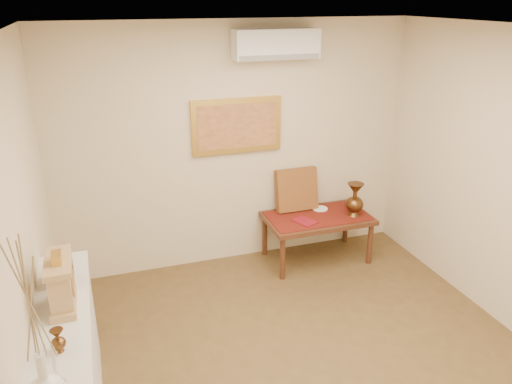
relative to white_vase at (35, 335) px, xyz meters
name	(u,v)px	position (x,y,z in m)	size (l,w,h in m)	color
floor	(318,384)	(1.83, 0.80, -1.51)	(4.50, 4.50, 0.00)	brown
ceiling	(338,33)	(1.83, 0.80, 1.19)	(4.50, 4.50, 0.00)	white
wall_back	(237,147)	(1.83, 3.05, -0.16)	(4.00, 0.02, 2.70)	beige
wall_left	(19,281)	(-0.17, 0.80, -0.16)	(0.02, 4.50, 2.70)	beige
white_vase	(35,335)	(0.00, 0.00, 0.00)	(0.20, 0.20, 1.06)	white
candlestick	(55,369)	(0.01, 0.29, -0.43)	(0.09, 0.09, 0.19)	silver
brass_urn_small	(57,337)	(0.02, 0.56, -0.43)	(0.09, 0.09, 0.20)	brown
table_cloth	(318,216)	(2.68, 2.68, -0.95)	(1.14, 0.59, 0.01)	maroon
brass_urn_tall	(355,196)	(3.08, 2.56, -0.71)	(0.21, 0.21, 0.47)	brown
plate	(320,209)	(2.79, 2.84, -0.94)	(0.18, 0.18, 0.01)	white
menu	(305,221)	(2.48, 2.57, -0.94)	(0.18, 0.25, 0.01)	maroon
cushion	(297,189)	(2.52, 2.94, -0.70)	(0.50, 0.10, 0.50)	#612013
mantel_clock	(61,285)	(0.04, 1.02, -0.35)	(0.17, 0.36, 0.41)	tan
wooden_chest	(61,267)	(0.02, 1.36, -0.40)	(0.16, 0.21, 0.24)	tan
low_table	(317,221)	(2.68, 2.68, -1.02)	(1.20, 0.70, 0.55)	#522A18
painting	(237,126)	(1.83, 3.02, 0.09)	(1.00, 0.06, 0.60)	gold
ac_unit	(276,44)	(2.23, 2.92, 0.94)	(0.90, 0.25, 0.30)	white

